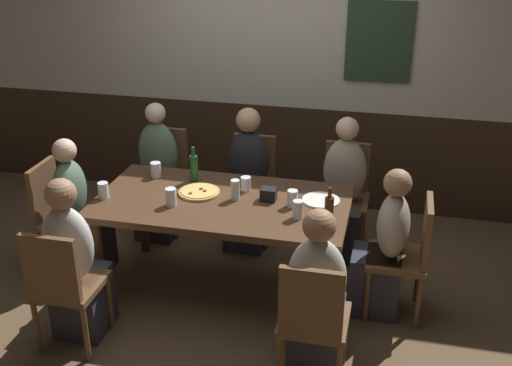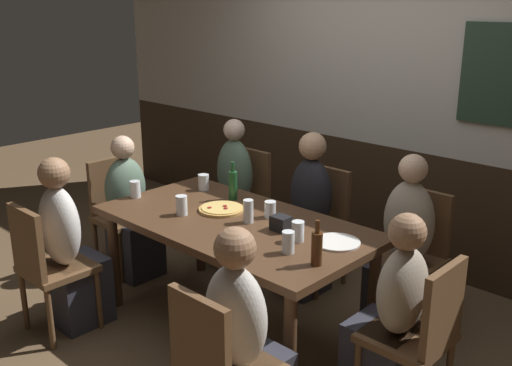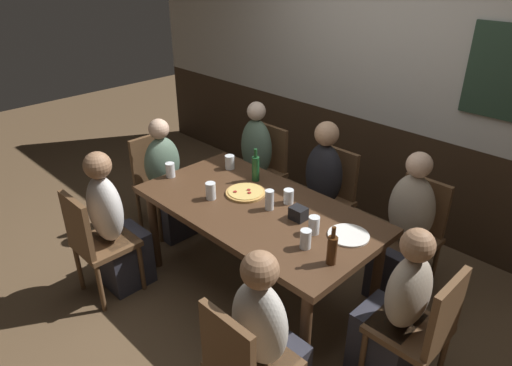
{
  "view_description": "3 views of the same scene",
  "coord_description": "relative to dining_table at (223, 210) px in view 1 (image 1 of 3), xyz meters",
  "views": [
    {
      "loc": [
        1.14,
        -3.83,
        2.67
      ],
      "look_at": [
        0.21,
        0.13,
        0.84
      ],
      "focal_mm": 43.98,
      "sensor_mm": 36.0,
      "label": 1
    },
    {
      "loc": [
        2.49,
        -2.44,
        2.08
      ],
      "look_at": [
        0.2,
        -0.02,
        1.03
      ],
      "focal_mm": 41.59,
      "sensor_mm": 36.0,
      "label": 2
    },
    {
      "loc": [
        2.0,
        -2.01,
        2.39
      ],
      "look_at": [
        -0.11,
        0.09,
        0.85
      ],
      "focal_mm": 32.17,
      "sensor_mm": 36.0,
      "label": 3
    }
  ],
  "objects": [
    {
      "name": "chair_left_far",
      "position": [
        -0.79,
        0.89,
        -0.17
      ],
      "size": [
        0.4,
        0.4,
        0.88
      ],
      "color": "brown",
      "rests_on": "ground_plane"
    },
    {
      "name": "pint_glass_pale",
      "position": [
        -0.61,
        0.28,
        0.13
      ],
      "size": [
        0.08,
        0.08,
        0.12
      ],
      "color": "silver",
      "rests_on": "dining_table"
    },
    {
      "name": "highball_clear",
      "position": [
        0.12,
        0.19,
        0.12
      ],
      "size": [
        0.07,
        0.07,
        0.11
      ],
      "color": "silver",
      "rests_on": "dining_table"
    },
    {
      "name": "chair_left_near",
      "position": [
        -0.79,
        -0.89,
        -0.17
      ],
      "size": [
        0.4,
        0.4,
        0.88
      ],
      "color": "brown",
      "rests_on": "ground_plane"
    },
    {
      "name": "wall_back",
      "position": [
        0.01,
        1.65,
        0.64
      ],
      "size": [
        6.4,
        0.13,
        2.6
      ],
      "color": "#332316",
      "rests_on": "ground_plane"
    },
    {
      "name": "chair_head_east",
      "position": [
        1.31,
        0.0,
        -0.17
      ],
      "size": [
        0.4,
        0.4,
        0.88
      ],
      "color": "brown",
      "rests_on": "ground_plane"
    },
    {
      "name": "dining_table",
      "position": [
        0.0,
        0.0,
        0.0
      ],
      "size": [
        1.79,
        0.94,
        0.74
      ],
      "color": "#472D1C",
      "rests_on": "ground_plane"
    },
    {
      "name": "tumbler_short",
      "position": [
        0.09,
        0.03,
        0.14
      ],
      "size": [
        0.06,
        0.06,
        0.15
      ],
      "color": "silver",
      "rests_on": "dining_table"
    },
    {
      "name": "tumbler_water",
      "position": [
        -0.83,
        -0.16,
        0.13
      ],
      "size": [
        0.07,
        0.07,
        0.12
      ],
      "color": "silver",
      "rests_on": "dining_table"
    },
    {
      "name": "person_head_west",
      "position": [
        -1.14,
        0.0,
        -0.21
      ],
      "size": [
        0.37,
        0.34,
        1.1
      ],
      "color": "#2D2D38",
      "rests_on": "ground_plane"
    },
    {
      "name": "person_left_near",
      "position": [
        -0.79,
        -0.73,
        -0.18
      ],
      "size": [
        0.34,
        0.37,
        1.15
      ],
      "color": "#2D2D38",
      "rests_on": "ground_plane"
    },
    {
      "name": "beer_bottle_brown",
      "position": [
        0.77,
        -0.16,
        0.17
      ],
      "size": [
        0.06,
        0.06,
        0.25
      ],
      "color": "#42230F",
      "rests_on": "dining_table"
    },
    {
      "name": "pint_glass_stout",
      "position": [
        0.5,
        0.01,
        0.13
      ],
      "size": [
        0.07,
        0.07,
        0.12
      ],
      "color": "silver",
      "rests_on": "dining_table"
    },
    {
      "name": "chair_mid_far",
      "position": [
        0.0,
        0.89,
        -0.17
      ],
      "size": [
        0.4,
        0.4,
        0.88
      ],
      "color": "brown",
      "rests_on": "ground_plane"
    },
    {
      "name": "beer_glass_tall",
      "position": [
        -0.32,
        -0.16,
        0.13
      ],
      "size": [
        0.08,
        0.08,
        0.13
      ],
      "color": "silver",
      "rests_on": "dining_table"
    },
    {
      "name": "ground_plane",
      "position": [
        0.0,
        0.0,
        -0.66
      ],
      "size": [
        12.0,
        12.0,
        0.0
      ],
      "primitive_type": "plane",
      "color": "brown"
    },
    {
      "name": "person_head_east",
      "position": [
        1.14,
        0.0,
        -0.21
      ],
      "size": [
        0.37,
        0.34,
        1.09
      ],
      "color": "#2D2D38",
      "rests_on": "ground_plane"
    },
    {
      "name": "person_right_near",
      "position": [
        0.79,
        -0.72,
        -0.19
      ],
      "size": [
        0.34,
        0.37,
        1.13
      ],
      "color": "#2D2D38",
      "rests_on": "ground_plane"
    },
    {
      "name": "pint_glass_amber",
      "position": [
        0.57,
        -0.15,
        0.13
      ],
      "size": [
        0.07,
        0.07,
        0.12
      ],
      "color": "silver",
      "rests_on": "dining_table"
    },
    {
      "name": "chair_right_near",
      "position": [
        0.79,
        -0.89,
        -0.17
      ],
      "size": [
        0.4,
        0.4,
        0.88
      ],
      "color": "brown",
      "rests_on": "ground_plane"
    },
    {
      "name": "beer_bottle_green",
      "position": [
        -0.3,
        0.28,
        0.18
      ],
      "size": [
        0.06,
        0.06,
        0.27
      ],
      "color": "#194723",
      "rests_on": "dining_table"
    },
    {
      "name": "chair_head_west",
      "position": [
        -1.31,
        0.0,
        -0.17
      ],
      "size": [
        0.4,
        0.4,
        0.88
      ],
      "color": "brown",
      "rests_on": "ground_plane"
    },
    {
      "name": "chair_right_far",
      "position": [
        0.79,
        0.89,
        -0.17
      ],
      "size": [
        0.4,
        0.4,
        0.88
      ],
      "color": "brown",
      "rests_on": "ground_plane"
    },
    {
      "name": "person_mid_far",
      "position": [
        -0.0,
        0.73,
        -0.16
      ],
      "size": [
        0.34,
        0.37,
        1.18
      ],
      "color": "#2D2D38",
      "rests_on": "ground_plane"
    },
    {
      "name": "condiment_caddy",
      "position": [
        0.32,
        0.07,
        0.12
      ],
      "size": [
        0.11,
        0.09,
        0.09
      ],
      "primitive_type": "cube",
      "color": "black",
      "rests_on": "dining_table"
    },
    {
      "name": "plate_white_large",
      "position": [
        0.68,
        0.15,
        0.08
      ],
      "size": [
        0.27,
        0.27,
        0.01
      ],
      "primitive_type": "cylinder",
      "color": "white",
      "rests_on": "dining_table"
    },
    {
      "name": "person_left_far",
      "position": [
        -0.79,
        0.73,
        -0.18
      ],
      "size": [
        0.34,
        0.37,
        1.17
      ],
      "color": "#2D2D38",
      "rests_on": "ground_plane"
    },
    {
      "name": "pizza",
      "position": [
        -0.19,
        0.07,
        0.09
      ],
      "size": [
        0.3,
        0.3,
        0.03
      ],
      "color": "tan",
      "rests_on": "dining_table"
    },
    {
      "name": "person_right_far",
      "position": [
        0.79,
        0.73,
        -0.18
      ],
      "size": [
        0.34,
        0.37,
        1.16
      ],
      "color": "#2D2D38",
      "rests_on": "ground_plane"
    }
  ]
}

